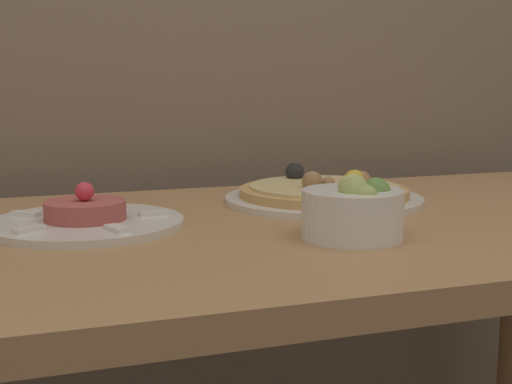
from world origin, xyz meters
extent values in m
cube|color=#AD7F51|center=(0.00, 0.34, 0.74)|extent=(1.41, 0.67, 0.03)
cylinder|color=silver|center=(0.13, 0.46, 0.77)|extent=(0.31, 0.31, 0.01)
cylinder|color=tan|center=(0.13, 0.46, 0.78)|extent=(0.26, 0.26, 0.01)
cylinder|color=#E0C684|center=(0.13, 0.46, 0.79)|extent=(0.23, 0.23, 0.00)
sphere|color=#997047|center=(0.10, 0.44, 0.80)|extent=(0.03, 0.03, 0.03)
sphere|color=gold|center=(0.16, 0.42, 0.80)|extent=(0.03, 0.03, 0.03)
sphere|color=black|center=(0.12, 0.55, 0.80)|extent=(0.03, 0.03, 0.03)
sphere|color=#997047|center=(0.13, 0.44, 0.80)|extent=(0.02, 0.02, 0.02)
sphere|color=gold|center=(0.19, 0.47, 0.80)|extent=(0.02, 0.02, 0.02)
sphere|color=#997047|center=(0.18, 0.42, 0.80)|extent=(0.03, 0.03, 0.03)
sphere|color=#387F33|center=(0.19, 0.45, 0.80)|extent=(0.03, 0.03, 0.03)
cylinder|color=silver|center=(-0.24, 0.39, 0.77)|extent=(0.26, 0.26, 0.01)
cylinder|color=#B2514C|center=(-0.24, 0.39, 0.78)|extent=(0.11, 0.11, 0.02)
sphere|color=#E0384C|center=(-0.24, 0.39, 0.81)|extent=(0.02, 0.02, 0.02)
cube|color=white|center=(-0.15, 0.39, 0.77)|extent=(0.04, 0.02, 0.01)
cube|color=white|center=(-0.21, 0.48, 0.77)|extent=(0.03, 0.04, 0.01)
cube|color=white|center=(-0.31, 0.45, 0.77)|extent=(0.04, 0.04, 0.01)
cube|color=white|center=(-0.31, 0.34, 0.77)|extent=(0.04, 0.04, 0.01)
cube|color=white|center=(-0.21, 0.31, 0.77)|extent=(0.03, 0.04, 0.01)
cylinder|color=white|center=(0.06, 0.22, 0.79)|extent=(0.12, 0.12, 0.06)
sphere|color=#A3B25B|center=(0.06, 0.19, 0.82)|extent=(0.03, 0.03, 0.03)
sphere|color=#668E42|center=(0.06, 0.22, 0.82)|extent=(0.03, 0.03, 0.03)
sphere|color=#668E42|center=(0.08, 0.21, 0.82)|extent=(0.04, 0.04, 0.04)
sphere|color=#A3B25B|center=(0.05, 0.21, 0.82)|extent=(0.04, 0.04, 0.04)
sphere|color=#668E42|center=(0.06, 0.21, 0.82)|extent=(0.03, 0.03, 0.03)
sphere|color=#B7BC70|center=(0.07, 0.24, 0.82)|extent=(0.04, 0.04, 0.04)
camera|label=1|loc=(-0.34, -0.54, 0.95)|focal=50.00mm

